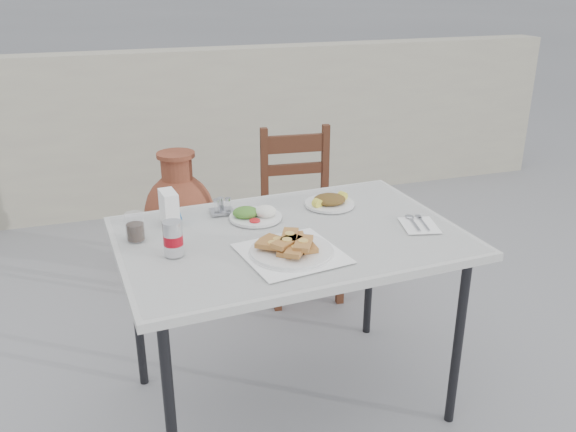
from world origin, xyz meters
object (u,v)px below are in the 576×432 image
object	(u,v)px
soda_can	(173,238)
terracotta_urn	(180,217)
cafe_table	(290,246)
salad_chopped_plate	(330,201)
napkin_holder	(169,208)
condiment_caddy	(222,208)
cola_glass	(135,228)
chair	(300,211)
pide_plate	(291,246)
salad_rice_plate	(255,214)

from	to	relation	value
soda_can	terracotta_urn	size ratio (longest dim) A/B	0.17
cafe_table	soda_can	distance (m)	0.47
salad_chopped_plate	soda_can	distance (m)	0.77
cafe_table	terracotta_urn	size ratio (longest dim) A/B	1.80
napkin_holder	condiment_caddy	distance (m)	0.23
soda_can	cola_glass	size ratio (longest dim) A/B	1.21
salad_chopped_plate	terracotta_urn	bearing A→B (deg)	112.78
cola_glass	chair	distance (m)	1.31
soda_can	napkin_holder	bearing A→B (deg)	84.43
terracotta_urn	cola_glass	bearing A→B (deg)	-104.92
cafe_table	napkin_holder	distance (m)	0.51
cola_glass	terracotta_urn	xyz separation A→B (m)	(0.34, 1.27, -0.49)
pide_plate	napkin_holder	bearing A→B (deg)	131.64
soda_can	cola_glass	world-z (taller)	soda_can
condiment_caddy	terracotta_urn	bearing A→B (deg)	91.44
cola_glass	soda_can	bearing A→B (deg)	-56.59
pide_plate	cafe_table	bearing A→B (deg)	72.75
pide_plate	terracotta_urn	world-z (taller)	pide_plate
salad_rice_plate	condiment_caddy	size ratio (longest dim) A/B	2.19
pide_plate	salad_chopped_plate	distance (m)	0.51
salad_rice_plate	soda_can	distance (m)	0.44
napkin_holder	soda_can	bearing A→B (deg)	-101.47
pide_plate	napkin_holder	distance (m)	0.56
salad_rice_plate	napkin_holder	world-z (taller)	napkin_holder
cafe_table	condiment_caddy	world-z (taller)	condiment_caddy
soda_can	condiment_caddy	distance (m)	0.42
soda_can	terracotta_urn	distance (m)	1.55
salad_rice_plate	soda_can	xyz separation A→B (m)	(-0.37, -0.24, 0.04)
cafe_table	pide_plate	bearing A→B (deg)	-107.25
salad_chopped_plate	napkin_holder	size ratio (longest dim) A/B	1.58
salad_rice_plate	cola_glass	bearing A→B (deg)	-173.06
cafe_table	pide_plate	world-z (taller)	pide_plate
cafe_table	napkin_holder	size ratio (longest dim) A/B	9.99
condiment_caddy	pide_plate	bearing A→B (deg)	-72.12
chair	terracotta_urn	xyz separation A→B (m)	(-0.61, 0.46, -0.13)
cafe_table	terracotta_urn	bearing A→B (deg)	99.45
salad_chopped_plate	chair	bearing A→B (deg)	80.34
chair	terracotta_urn	world-z (taller)	chair
soda_can	cola_glass	xyz separation A→B (m)	(-0.12, 0.18, -0.02)
salad_rice_plate	napkin_holder	size ratio (longest dim) A/B	1.58
salad_chopped_plate	terracotta_urn	size ratio (longest dim) A/B	0.28
cafe_table	chair	bearing A→B (deg)	68.13
soda_can	pide_plate	bearing A→B (deg)	-17.48
soda_can	chair	size ratio (longest dim) A/B	0.14
cola_glass	cafe_table	bearing A→B (deg)	-12.45
terracotta_urn	napkin_holder	bearing A→B (deg)	-99.51
cafe_table	condiment_caddy	bearing A→B (deg)	125.39
cafe_table	salad_chopped_plate	distance (m)	0.35
cola_glass	napkin_holder	world-z (taller)	napkin_holder
cola_glass	terracotta_urn	world-z (taller)	cola_glass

